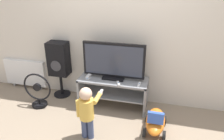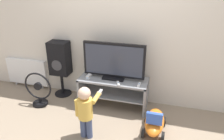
{
  "view_description": "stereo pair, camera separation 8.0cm",
  "coord_description": "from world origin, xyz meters",
  "px_view_note": "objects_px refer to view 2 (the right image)",
  "views": [
    {
      "loc": [
        0.74,
        -2.84,
        2.05
      ],
      "look_at": [
        0.0,
        0.13,
        0.69
      ],
      "focal_mm": 35.0,
      "sensor_mm": 36.0,
      "label": 1
    },
    {
      "loc": [
        0.82,
        -2.82,
        2.05
      ],
      "look_at": [
        0.0,
        0.13,
        0.69
      ],
      "focal_mm": 35.0,
      "sensor_mm": 36.0,
      "label": 2
    }
  ],
  "objects_px": {
    "remote_primary": "(139,84)",
    "remote_secondary": "(118,83)",
    "game_console": "(90,75)",
    "speaker_tower": "(60,60)",
    "ride_on_toy": "(155,122)",
    "child": "(86,108)",
    "floor_fan": "(39,91)",
    "radiator": "(27,72)",
    "television": "(114,62)"
  },
  "relations": [
    {
      "from": "speaker_tower",
      "to": "radiator",
      "type": "height_order",
      "value": "speaker_tower"
    },
    {
      "from": "child",
      "to": "radiator",
      "type": "bearing_deg",
      "value": 147.19
    },
    {
      "from": "remote_primary",
      "to": "speaker_tower",
      "type": "bearing_deg",
      "value": 170.95
    },
    {
      "from": "television",
      "to": "game_console",
      "type": "distance_m",
      "value": 0.48
    },
    {
      "from": "television",
      "to": "floor_fan",
      "type": "distance_m",
      "value": 1.36
    },
    {
      "from": "remote_secondary",
      "to": "radiator",
      "type": "bearing_deg",
      "value": 168.71
    },
    {
      "from": "remote_primary",
      "to": "floor_fan",
      "type": "xyz_separation_m",
      "value": [
        -1.64,
        -0.2,
        -0.25
      ]
    },
    {
      "from": "television",
      "to": "floor_fan",
      "type": "height_order",
      "value": "television"
    },
    {
      "from": "remote_secondary",
      "to": "ride_on_toy",
      "type": "distance_m",
      "value": 0.78
    },
    {
      "from": "remote_secondary",
      "to": "radiator",
      "type": "height_order",
      "value": "radiator"
    },
    {
      "from": "radiator",
      "to": "child",
      "type": "bearing_deg",
      "value": -32.81
    },
    {
      "from": "remote_secondary",
      "to": "floor_fan",
      "type": "relative_size",
      "value": 0.22
    },
    {
      "from": "television",
      "to": "ride_on_toy",
      "type": "xyz_separation_m",
      "value": [
        0.73,
        -0.5,
        -0.64
      ]
    },
    {
      "from": "game_console",
      "to": "speaker_tower",
      "type": "xyz_separation_m",
      "value": [
        -0.6,
        0.15,
        0.15
      ]
    },
    {
      "from": "television",
      "to": "child",
      "type": "distance_m",
      "value": 0.93
    },
    {
      "from": "speaker_tower",
      "to": "radiator",
      "type": "distance_m",
      "value": 0.87
    },
    {
      "from": "child",
      "to": "remote_secondary",
      "type": "bearing_deg",
      "value": 68.59
    },
    {
      "from": "remote_primary",
      "to": "speaker_tower",
      "type": "height_order",
      "value": "speaker_tower"
    },
    {
      "from": "floor_fan",
      "to": "radiator",
      "type": "height_order",
      "value": "floor_fan"
    },
    {
      "from": "speaker_tower",
      "to": "floor_fan",
      "type": "distance_m",
      "value": 0.63
    },
    {
      "from": "remote_primary",
      "to": "game_console",
      "type": "bearing_deg",
      "value": 174.77
    },
    {
      "from": "speaker_tower",
      "to": "floor_fan",
      "type": "height_order",
      "value": "speaker_tower"
    },
    {
      "from": "floor_fan",
      "to": "game_console",
      "type": "bearing_deg",
      "value": 18.95
    },
    {
      "from": "game_console",
      "to": "speaker_tower",
      "type": "relative_size",
      "value": 0.2
    },
    {
      "from": "television",
      "to": "speaker_tower",
      "type": "relative_size",
      "value": 0.98
    },
    {
      "from": "television",
      "to": "child",
      "type": "relative_size",
      "value": 1.29
    },
    {
      "from": "remote_primary",
      "to": "child",
      "type": "relative_size",
      "value": 0.17
    },
    {
      "from": "remote_secondary",
      "to": "remote_primary",
      "type": "bearing_deg",
      "value": 9.24
    },
    {
      "from": "remote_primary",
      "to": "remote_secondary",
      "type": "bearing_deg",
      "value": -170.76
    },
    {
      "from": "remote_secondary",
      "to": "speaker_tower",
      "type": "distance_m",
      "value": 1.16
    },
    {
      "from": "game_console",
      "to": "child",
      "type": "relative_size",
      "value": 0.27
    },
    {
      "from": "remote_primary",
      "to": "radiator",
      "type": "relative_size",
      "value": 0.16
    },
    {
      "from": "child",
      "to": "speaker_tower",
      "type": "relative_size",
      "value": 0.76
    },
    {
      "from": "television",
      "to": "speaker_tower",
      "type": "height_order",
      "value": "television"
    },
    {
      "from": "remote_secondary",
      "to": "child",
      "type": "bearing_deg",
      "value": -111.41
    },
    {
      "from": "radiator",
      "to": "remote_primary",
      "type": "bearing_deg",
      "value": -8.45
    },
    {
      "from": "television",
      "to": "remote_primary",
      "type": "xyz_separation_m",
      "value": [
        0.43,
        -0.12,
        -0.28
      ]
    },
    {
      "from": "game_console",
      "to": "remote_secondary",
      "type": "height_order",
      "value": "game_console"
    },
    {
      "from": "game_console",
      "to": "remote_secondary",
      "type": "relative_size",
      "value": 1.52
    },
    {
      "from": "game_console",
      "to": "remote_primary",
      "type": "xyz_separation_m",
      "value": [
        0.83,
        -0.08,
        -0.01
      ]
    },
    {
      "from": "radiator",
      "to": "game_console",
      "type": "bearing_deg",
      "value": -10.34
    },
    {
      "from": "child",
      "to": "speaker_tower",
      "type": "distance_m",
      "value": 1.3
    },
    {
      "from": "game_console",
      "to": "ride_on_toy",
      "type": "relative_size",
      "value": 0.33
    },
    {
      "from": "game_console",
      "to": "speaker_tower",
      "type": "distance_m",
      "value": 0.64
    },
    {
      "from": "floor_fan",
      "to": "remote_secondary",
      "type": "bearing_deg",
      "value": 6.5
    },
    {
      "from": "game_console",
      "to": "speaker_tower",
      "type": "bearing_deg",
      "value": 165.83
    },
    {
      "from": "remote_secondary",
      "to": "ride_on_toy",
      "type": "xyz_separation_m",
      "value": [
        0.61,
        -0.33,
        -0.36
      ]
    },
    {
      "from": "remote_primary",
      "to": "remote_secondary",
      "type": "height_order",
      "value": "same"
    },
    {
      "from": "child",
      "to": "ride_on_toy",
      "type": "xyz_separation_m",
      "value": [
        0.87,
        0.35,
        -0.29
      ]
    },
    {
      "from": "game_console",
      "to": "radiator",
      "type": "xyz_separation_m",
      "value": [
        -1.39,
        0.25,
        -0.22
      ]
    }
  ]
}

